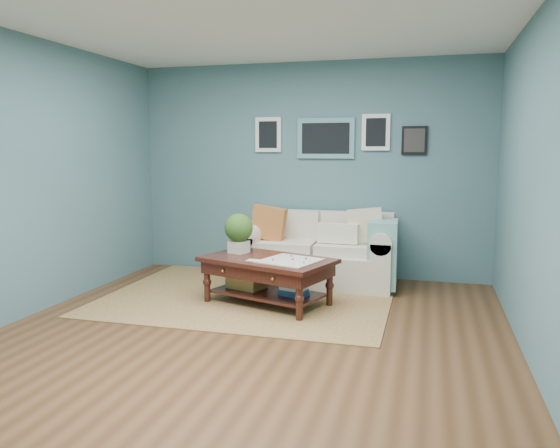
% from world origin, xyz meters
% --- Properties ---
extents(room_shell, '(5.00, 5.02, 2.70)m').
position_xyz_m(room_shell, '(0.01, 0.06, 1.36)').
color(room_shell, brown).
rests_on(room_shell, ground).
extents(area_rug, '(3.07, 2.46, 0.01)m').
position_xyz_m(area_rug, '(-0.40, 1.23, 0.01)').
color(area_rug, brown).
rests_on(area_rug, ground).
extents(loveseat, '(1.86, 0.84, 0.95)m').
position_xyz_m(loveseat, '(0.29, 2.02, 0.39)').
color(loveseat, beige).
rests_on(loveseat, ground).
extents(coffee_table, '(1.50, 1.15, 0.93)m').
position_xyz_m(coffee_table, '(-0.18, 1.03, 0.41)').
color(coffee_table, black).
rests_on(coffee_table, ground).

